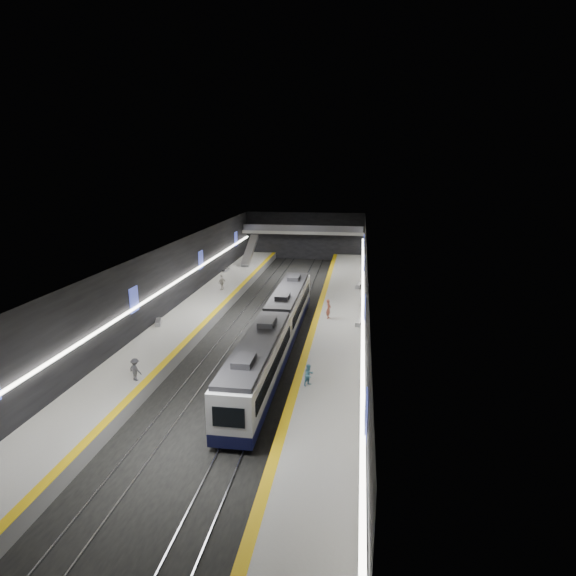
% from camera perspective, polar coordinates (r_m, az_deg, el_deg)
% --- Properties ---
extents(ground, '(70.00, 70.00, 0.00)m').
position_cam_1_polar(ground, '(49.32, -2.79, -4.36)').
color(ground, black).
rests_on(ground, ground).
extents(ceiling, '(20.00, 70.00, 0.04)m').
position_cam_1_polar(ceiling, '(47.33, -2.91, 4.84)').
color(ceiling, beige).
rests_on(ceiling, wall_left).
extents(wall_left, '(0.04, 70.00, 8.00)m').
position_cam_1_polar(wall_left, '(51.06, -13.92, 0.56)').
color(wall_left, black).
rests_on(wall_left, ground).
extents(wall_right, '(0.04, 70.00, 8.00)m').
position_cam_1_polar(wall_right, '(47.26, 9.12, -0.31)').
color(wall_right, black).
rests_on(wall_right, ground).
extents(wall_back, '(20.00, 0.04, 8.00)m').
position_cam_1_polar(wall_back, '(82.13, 1.99, 6.18)').
color(wall_back, black).
rests_on(wall_back, ground).
extents(wall_front, '(20.00, 0.04, 8.00)m').
position_cam_1_polar(wall_front, '(18.60, -27.58, -27.50)').
color(wall_front, black).
rests_on(wall_front, ground).
extents(platform_left, '(5.00, 70.00, 1.00)m').
position_cam_1_polar(platform_left, '(51.12, -11.09, -3.34)').
color(platform_left, slate).
rests_on(platform_left, ground).
extents(tile_surface_left, '(5.00, 70.00, 0.02)m').
position_cam_1_polar(tile_surface_left, '(50.97, -11.11, -2.80)').
color(tile_surface_left, '#A2A29D').
rests_on(tile_surface_left, platform_left).
extents(tactile_strip_left, '(0.60, 70.00, 0.02)m').
position_cam_1_polar(tactile_strip_left, '(50.28, -8.75, -2.92)').
color(tactile_strip_left, yellow).
rests_on(tactile_strip_left, platform_left).
extents(platform_right, '(5.00, 70.00, 1.00)m').
position_cam_1_polar(platform_right, '(48.30, 5.98, -4.21)').
color(platform_right, slate).
rests_on(platform_right, ground).
extents(tile_surface_right, '(5.00, 70.00, 0.02)m').
position_cam_1_polar(tile_surface_right, '(48.14, 6.00, -3.63)').
color(tile_surface_right, '#A2A29D').
rests_on(tile_surface_right, platform_right).
extents(tactile_strip_right, '(0.60, 70.00, 0.02)m').
position_cam_1_polar(tactile_strip_right, '(48.27, 3.38, -3.51)').
color(tactile_strip_right, yellow).
rests_on(tactile_strip_right, platform_right).
extents(rails, '(6.52, 70.00, 0.12)m').
position_cam_1_polar(rails, '(49.30, -2.80, -4.29)').
color(rails, gray).
rests_on(rails, ground).
extents(train, '(2.69, 30.04, 3.60)m').
position_cam_1_polar(train, '(41.18, -1.47, -5.00)').
color(train, '#0E1035').
rests_on(train, ground).
extents(ad_posters, '(19.94, 53.50, 2.20)m').
position_cam_1_polar(ad_posters, '(49.00, -2.63, 1.00)').
color(ad_posters, '#3D48B7').
rests_on(ad_posters, wall_left).
extents(cove_light_left, '(0.25, 68.60, 0.12)m').
position_cam_1_polar(cove_light_left, '(51.03, -13.70, 0.34)').
color(cove_light_left, white).
rests_on(cove_light_left, wall_left).
extents(cove_light_right, '(0.25, 68.60, 0.12)m').
position_cam_1_polar(cove_light_right, '(47.31, 8.87, -0.53)').
color(cove_light_right, white).
rests_on(cove_light_right, wall_right).
extents(mezzanine_bridge, '(20.00, 3.00, 1.50)m').
position_cam_1_polar(mezzanine_bridge, '(79.94, 1.83, 6.70)').
color(mezzanine_bridge, gray).
rests_on(mezzanine_bridge, wall_left).
extents(escalator, '(1.20, 7.50, 3.92)m').
position_cam_1_polar(escalator, '(74.82, -4.55, 4.46)').
color(escalator, '#99999E').
rests_on(escalator, platform_left).
extents(bench_left_near, '(1.02, 1.82, 0.43)m').
position_cam_1_polar(bench_left_near, '(47.80, -15.12, -3.95)').
color(bench_left_near, '#99999E').
rests_on(bench_left_near, platform_left).
extents(bench_left_far, '(0.71, 1.72, 0.41)m').
position_cam_1_polar(bench_left_far, '(69.26, -7.39, 2.13)').
color(bench_left_far, '#99999E').
rests_on(bench_left_far, platform_left).
extents(bench_right_near, '(0.67, 1.79, 0.43)m').
position_cam_1_polar(bench_right_near, '(46.61, 8.37, -4.06)').
color(bench_right_near, '#99999E').
rests_on(bench_right_near, platform_right).
extents(bench_right_far, '(0.82, 2.03, 0.48)m').
position_cam_1_polar(bench_right_far, '(60.52, 8.38, 0.31)').
color(bench_right_far, '#99999E').
rests_on(bench_right_far, platform_right).
extents(passenger_right_a, '(0.61, 0.79, 1.95)m').
position_cam_1_polar(passenger_right_a, '(47.84, 4.82, -2.51)').
color(passenger_right_a, '#AC5640').
rests_on(passenger_right_a, platform_right).
extents(passenger_right_b, '(0.94, 0.95, 1.55)m').
position_cam_1_polar(passenger_right_b, '(33.84, 2.49, -10.28)').
color(passenger_right_b, teal).
rests_on(passenger_right_b, platform_right).
extents(passenger_left_a, '(0.90, 1.22, 1.92)m').
position_cam_1_polar(passenger_left_a, '(58.88, -7.83, 0.66)').
color(passenger_left_a, '#B8B1A8').
rests_on(passenger_left_a, platform_left).
extents(passenger_left_b, '(1.22, 0.98, 1.66)m').
position_cam_1_polar(passenger_left_b, '(36.14, -17.65, -9.22)').
color(passenger_left_b, '#3C3C43').
rests_on(passenger_left_b, platform_left).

